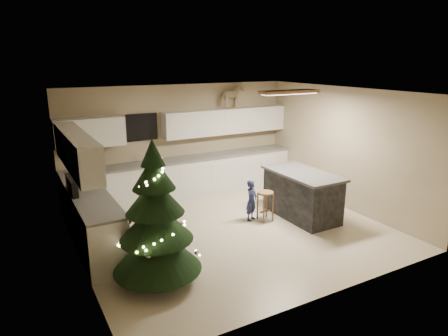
{
  "coord_description": "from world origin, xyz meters",
  "views": [
    {
      "loc": [
        -3.55,
        -6.05,
        3.16
      ],
      "look_at": [
        0.0,
        0.35,
        1.15
      ],
      "focal_mm": 32.0,
      "sensor_mm": 36.0,
      "label": 1
    }
  ],
  "objects_px": {
    "christmas_tree": "(156,225)",
    "rocking_horse": "(232,96)",
    "toddler": "(252,200)",
    "island": "(302,194)",
    "bar_stool": "(265,199)"
  },
  "relations": [
    {
      "from": "christmas_tree",
      "to": "toddler",
      "type": "relative_size",
      "value": 2.55
    },
    {
      "from": "island",
      "to": "rocking_horse",
      "type": "height_order",
      "value": "rocking_horse"
    },
    {
      "from": "island",
      "to": "christmas_tree",
      "type": "height_order",
      "value": "christmas_tree"
    },
    {
      "from": "christmas_tree",
      "to": "rocking_horse",
      "type": "xyz_separation_m",
      "value": [
        3.17,
        3.32,
        1.41
      ]
    },
    {
      "from": "rocking_horse",
      "to": "island",
      "type": "bearing_deg",
      "value": 169.82
    },
    {
      "from": "toddler",
      "to": "bar_stool",
      "type": "bearing_deg",
      "value": -62.26
    },
    {
      "from": "toddler",
      "to": "rocking_horse",
      "type": "height_order",
      "value": "rocking_horse"
    },
    {
      "from": "bar_stool",
      "to": "island",
      "type": "bearing_deg",
      "value": -14.33
    },
    {
      "from": "toddler",
      "to": "rocking_horse",
      "type": "relative_size",
      "value": 1.23
    },
    {
      "from": "christmas_tree",
      "to": "rocking_horse",
      "type": "relative_size",
      "value": 3.12
    },
    {
      "from": "island",
      "to": "rocking_horse",
      "type": "xyz_separation_m",
      "value": [
        -0.27,
        2.39,
        1.81
      ]
    },
    {
      "from": "christmas_tree",
      "to": "toddler",
      "type": "bearing_deg",
      "value": 27.37
    },
    {
      "from": "island",
      "to": "bar_stool",
      "type": "relative_size",
      "value": 2.83
    },
    {
      "from": "island",
      "to": "bar_stool",
      "type": "bearing_deg",
      "value": 165.67
    },
    {
      "from": "island",
      "to": "rocking_horse",
      "type": "relative_size",
      "value": 2.49
    }
  ]
}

